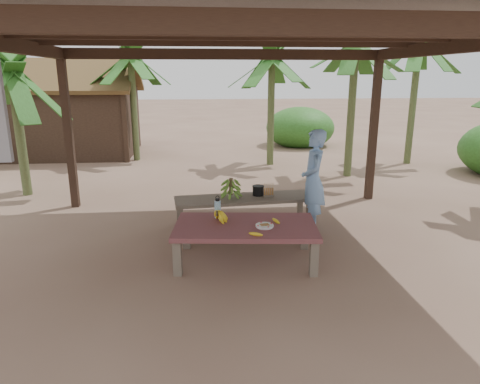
{
  "coord_description": "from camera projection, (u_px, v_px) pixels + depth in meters",
  "views": [
    {
      "loc": [
        -0.52,
        -5.53,
        2.33
      ],
      "look_at": [
        0.04,
        0.08,
        0.8
      ],
      "focal_mm": 32.0,
      "sensor_mm": 36.0,
      "label": 1
    }
  ],
  "objects": [
    {
      "name": "pavilion",
      "position": [
        237.0,
        38.0,
        5.23
      ],
      "size": [
        6.6,
        5.6,
        2.95
      ],
      "color": "black",
      "rests_on": "ground"
    },
    {
      "name": "work_table",
      "position": [
        246.0,
        229.0,
        5.47
      ],
      "size": [
        1.9,
        1.19,
        0.5
      ],
      "rotation": [
        0.0,
        0.0,
        -0.11
      ],
      "color": "brown",
      "rests_on": "ground"
    },
    {
      "name": "banana_plant_n",
      "position": [
        272.0,
        67.0,
        11.01
      ],
      "size": [
        1.8,
        1.8,
        3.04
      ],
      "color": "#596638",
      "rests_on": "ground"
    },
    {
      "name": "green_banana_stalk",
      "position": [
        231.0,
        188.0,
        6.78
      ],
      "size": [
        0.32,
        0.32,
        0.34
      ],
      "primitive_type": null,
      "rotation": [
        0.0,
        0.0,
        0.09
      ],
      "color": "#598C2D",
      "rests_on": "bench"
    },
    {
      "name": "loose_banana_front",
      "position": [
        256.0,
        234.0,
        5.06
      ],
      "size": [
        0.18,
        0.08,
        0.04
      ],
      "primitive_type": "ellipsoid",
      "rotation": [
        0.0,
        0.0,
        1.33
      ],
      "color": "yellow",
      "rests_on": "work_table"
    },
    {
      "name": "plate",
      "position": [
        265.0,
        226.0,
        5.35
      ],
      "size": [
        0.23,
        0.23,
        0.04
      ],
      "color": "white",
      "rests_on": "work_table"
    },
    {
      "name": "loose_banana_side",
      "position": [
        276.0,
        221.0,
        5.53
      ],
      "size": [
        0.09,
        0.16,
        0.04
      ],
      "primitive_type": "ellipsoid",
      "rotation": [
        0.0,
        0.0,
        0.33
      ],
      "color": "yellow",
      "rests_on": "work_table"
    },
    {
      "name": "bench",
      "position": [
        244.0,
        201.0,
        6.88
      ],
      "size": [
        2.25,
        0.8,
        0.45
      ],
      "rotation": [
        0.0,
        0.0,
        0.09
      ],
      "color": "brown",
      "rests_on": "ground"
    },
    {
      "name": "banana_plant_far",
      "position": [
        418.0,
        52.0,
        11.05
      ],
      "size": [
        1.8,
        1.8,
        3.44
      ],
      "color": "#596638",
      "rests_on": "ground"
    },
    {
      "name": "hut",
      "position": [
        66.0,
        118.0,
        12.94
      ],
      "size": [
        4.4,
        3.43,
        2.85
      ],
      "color": "black",
      "rests_on": "ground"
    },
    {
      "name": "woman",
      "position": [
        313.0,
        181.0,
        6.55
      ],
      "size": [
        0.44,
        0.61,
        1.57
      ],
      "primitive_type": "imported",
      "rotation": [
        0.0,
        0.0,
        -1.69
      ],
      "color": "#77A3E0",
      "rests_on": "ground"
    },
    {
      "name": "cooking_pot",
      "position": [
        258.0,
        191.0,
        6.96
      ],
      "size": [
        0.18,
        0.18,
        0.15
      ],
      "primitive_type": "cylinder",
      "color": "black",
      "rests_on": "bench"
    },
    {
      "name": "skewer_rack",
      "position": [
        269.0,
        190.0,
        6.86
      ],
      "size": [
        0.19,
        0.1,
        0.24
      ],
      "primitive_type": null,
      "rotation": [
        0.0,
        0.0,
        0.09
      ],
      "color": "#A57F47",
      "rests_on": "bench"
    },
    {
      "name": "banana_plant_nw",
      "position": [
        131.0,
        64.0,
        11.59
      ],
      "size": [
        1.8,
        1.8,
        3.12
      ],
      "color": "#596638",
      "rests_on": "ground"
    },
    {
      "name": "ripe_banana_bunch",
      "position": [
        217.0,
        216.0,
        5.54
      ],
      "size": [
        0.3,
        0.28,
        0.16
      ],
      "primitive_type": null,
      "rotation": [
        0.0,
        0.0,
        0.23
      ],
      "color": "yellow",
      "rests_on": "work_table"
    },
    {
      "name": "ground",
      "position": [
        238.0,
        249.0,
        5.98
      ],
      "size": [
        80.0,
        80.0,
        0.0
      ],
      "primitive_type": "plane",
      "color": "brown",
      "rests_on": "ground"
    },
    {
      "name": "banana_plant_ne",
      "position": [
        355.0,
        54.0,
        9.61
      ],
      "size": [
        1.8,
        1.8,
        3.31
      ],
      "color": "#596638",
      "rests_on": "ground"
    },
    {
      "name": "banana_plant_w",
      "position": [
        13.0,
        86.0,
        8.15
      ],
      "size": [
        1.8,
        1.8,
        2.61
      ],
      "color": "#596638",
      "rests_on": "ground"
    },
    {
      "name": "water_flask",
      "position": [
        218.0,
        209.0,
        5.68
      ],
      "size": [
        0.08,
        0.08,
        0.31
      ],
      "color": "#3E90C1",
      "rests_on": "work_table"
    }
  ]
}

